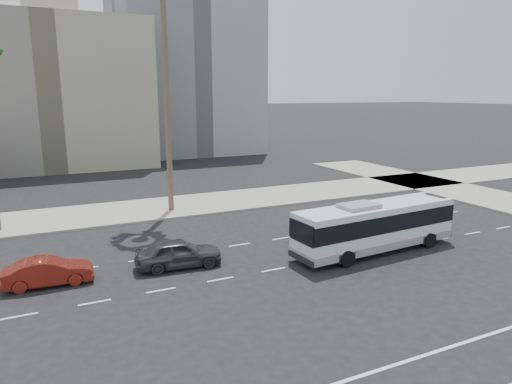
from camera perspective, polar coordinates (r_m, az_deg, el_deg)
ground at (r=26.05m, az=8.10°, el=-8.50°), size 700.00×700.00×0.00m
sidewalk_north at (r=39.29m, az=-4.45°, el=-1.19°), size 120.00×7.00×0.15m
midrise_beige_west at (r=65.22m, az=-24.54°, el=11.00°), size 24.00×18.00×18.00m
midrise_gray_center at (r=75.48m, az=-9.12°, el=14.98°), size 20.00×20.00×26.00m
civic_tower at (r=272.07m, az=-24.08°, el=17.46°), size 42.00×42.00×129.00m
highrise_right at (r=258.28m, az=-12.88°, el=17.66°), size 26.00×26.00×70.00m
highrise_far at (r=293.16m, az=-9.24°, el=16.13°), size 22.00×22.00×60.00m
city_bus at (r=27.76m, az=14.63°, el=-4.01°), size 10.69×3.10×3.03m
car_a at (r=25.09m, az=-9.61°, el=-7.47°), size 2.27×4.73×1.56m
car_b at (r=24.70m, az=-24.36°, el=-9.01°), size 1.66×4.17×1.35m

